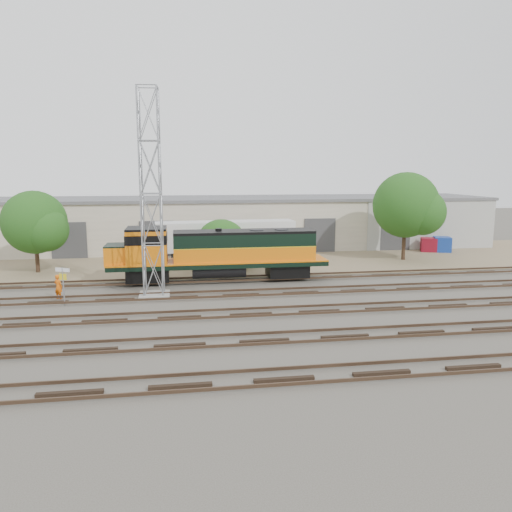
{
  "coord_description": "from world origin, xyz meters",
  "views": [
    {
      "loc": [
        -3.9,
        -29.94,
        8.1
      ],
      "look_at": [
        1.38,
        4.0,
        2.2
      ],
      "focal_mm": 35.0,
      "sensor_mm": 36.0,
      "label": 1
    }
  ],
  "objects": [
    {
      "name": "tree_mid",
      "position": [
        -0.2,
        11.12,
        1.81
      ],
      "size": [
        4.59,
        4.37,
        4.37
      ],
      "color": "#382619",
      "rests_on": "ground"
    },
    {
      "name": "worker",
      "position": [
        -11.59,
        2.57,
        0.8
      ],
      "size": [
        0.7,
        0.63,
        1.59
      ],
      "primitive_type": "imported",
      "rotation": [
        0.0,
        0.0,
        2.6
      ],
      "color": "#E95F0C",
      "rests_on": "ground"
    },
    {
      "name": "warehouse",
      "position": [
        0.04,
        22.98,
        2.65
      ],
      "size": [
        58.4,
        10.4,
        5.3
      ],
      "color": "beige",
      "rests_on": "ground"
    },
    {
      "name": "semi_trailer",
      "position": [
        0.42,
        13.41,
        2.34
      ],
      "size": [
        12.21,
        3.03,
        3.72
      ],
      "rotation": [
        0.0,
        0.0,
        0.05
      ],
      "color": "silver",
      "rests_on": "ground"
    },
    {
      "name": "ground",
      "position": [
        0.0,
        0.0,
        0.0
      ],
      "size": [
        140.0,
        140.0,
        0.0
      ],
      "primitive_type": "plane",
      "color": "#47423A",
      "rests_on": "ground"
    },
    {
      "name": "tracks",
      "position": [
        0.0,
        -3.0,
        0.08
      ],
      "size": [
        80.0,
        20.4,
        0.28
      ],
      "color": "black",
      "rests_on": "ground"
    },
    {
      "name": "sign_post",
      "position": [
        -10.91,
        0.95,
        1.65
      ],
      "size": [
        0.9,
        0.42,
        2.36
      ],
      "color": "gray",
      "rests_on": "ground"
    },
    {
      "name": "tree_east",
      "position": [
        16.72,
        12.36,
        4.87
      ],
      "size": [
        6.21,
        5.91,
        7.98
      ],
      "color": "#382619",
      "rests_on": "ground"
    },
    {
      "name": "dumpster_red",
      "position": [
        21.02,
        16.61,
        0.7
      ],
      "size": [
        1.89,
        1.83,
        1.4
      ],
      "primitive_type": "cube",
      "rotation": [
        0.0,
        0.0,
        -0.36
      ],
      "color": "maroon",
      "rests_on": "ground"
    },
    {
      "name": "dumpster_blue",
      "position": [
        22.27,
        16.25,
        0.75
      ],
      "size": [
        1.97,
        1.91,
        1.5
      ],
      "primitive_type": "cube",
      "rotation": [
        0.0,
        0.0,
        -0.3
      ],
      "color": "navy",
      "rests_on": "ground"
    },
    {
      "name": "tree_west",
      "position": [
        -14.95,
        11.46,
        3.92
      ],
      "size": [
        5.26,
        5.01,
        6.56
      ],
      "color": "#382619",
      "rests_on": "ground"
    },
    {
      "name": "dirt_strip",
      "position": [
        0.0,
        15.0,
        0.01
      ],
      "size": [
        80.0,
        16.0,
        0.02
      ],
      "primitive_type": "cube",
      "color": "#726047",
      "rests_on": "ground"
    },
    {
      "name": "locomotive",
      "position": [
        -1.34,
        6.0,
        2.22
      ],
      "size": [
        15.93,
        2.79,
        3.83
      ],
      "color": "black",
      "rests_on": "tracks"
    },
    {
      "name": "signal_tower",
      "position": [
        -5.58,
        2.26,
        6.42
      ],
      "size": [
        1.94,
        1.94,
        13.15
      ],
      "rotation": [
        0.0,
        0.0,
        -0.06
      ],
      "color": "gray",
      "rests_on": "ground"
    }
  ]
}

